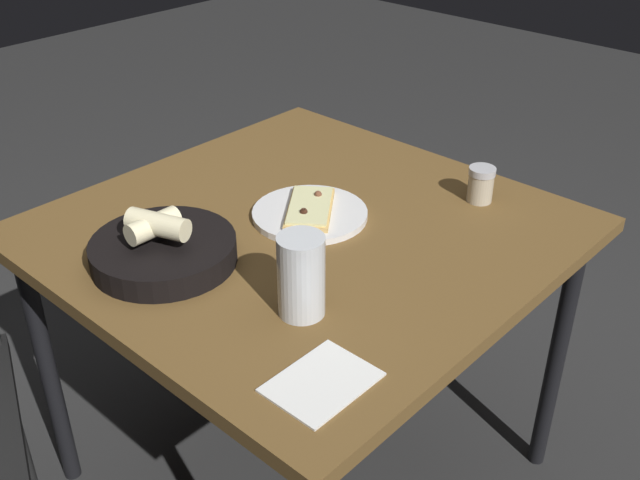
{
  "coord_description": "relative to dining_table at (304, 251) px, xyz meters",
  "views": [
    {
      "loc": [
        -0.95,
        -0.92,
        1.46
      ],
      "look_at": [
        -0.05,
        -0.09,
        0.72
      ],
      "focal_mm": 41.93,
      "sensor_mm": 36.0,
      "label": 1
    }
  ],
  "objects": [
    {
      "name": "ground",
      "position": [
        0.0,
        0.0,
        -0.64
      ],
      "size": [
        8.0,
        8.0,
        0.0
      ],
      "primitive_type": "plane",
      "color": "#2A2A2A"
    },
    {
      "name": "dining_table",
      "position": [
        0.0,
        0.0,
        0.0
      ],
      "size": [
        0.95,
        0.95,
        0.7
      ],
      "color": "brown",
      "rests_on": "ground"
    },
    {
      "name": "pizza_plate",
      "position": [
        0.03,
        0.01,
        0.07
      ],
      "size": [
        0.24,
        0.24,
        0.04
      ],
      "color": "white",
      "rests_on": "dining_table"
    },
    {
      "name": "bread_basket",
      "position": [
        -0.28,
        0.1,
        0.09
      ],
      "size": [
        0.27,
        0.27,
        0.11
      ],
      "color": "black",
      "rests_on": "dining_table"
    },
    {
      "name": "beer_glass",
      "position": [
        -0.22,
        -0.2,
        0.13
      ],
      "size": [
        0.08,
        0.08,
        0.15
      ],
      "color": "silver",
      "rests_on": "dining_table"
    },
    {
      "name": "pepper_shaker",
      "position": [
        0.34,
        -0.21,
        0.1
      ],
      "size": [
        0.06,
        0.06,
        0.08
      ],
      "color": "#BFB299",
      "rests_on": "dining_table"
    },
    {
      "name": "napkin",
      "position": [
        -0.33,
        -0.35,
        0.07
      ],
      "size": [
        0.16,
        0.12,
        0.0
      ],
      "color": "white",
      "rests_on": "dining_table"
    }
  ]
}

